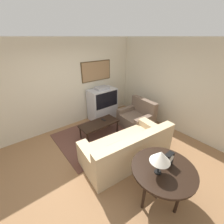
{
  "coord_description": "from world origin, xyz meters",
  "views": [
    {
      "loc": [
        -1.53,
        -2.24,
        2.7
      ],
      "look_at": [
        0.86,
        0.77,
        0.75
      ],
      "focal_mm": 24.0,
      "sensor_mm": 36.0,
      "label": 1
    }
  ],
  "objects_px": {
    "table_lamp": "(161,157)",
    "mantel_clock": "(169,159)",
    "coffee_table": "(99,124)",
    "couch": "(127,149)",
    "tv": "(103,104)",
    "armchair": "(137,118)",
    "console_table": "(163,171)"
  },
  "relations": [
    {
      "from": "tv",
      "to": "console_table",
      "type": "bearing_deg",
      "value": -107.26
    },
    {
      "from": "coffee_table",
      "to": "table_lamp",
      "type": "bearing_deg",
      "value": -100.15
    },
    {
      "from": "tv",
      "to": "table_lamp",
      "type": "height_order",
      "value": "tv"
    },
    {
      "from": "couch",
      "to": "console_table",
      "type": "xyz_separation_m",
      "value": [
        -0.23,
        -1.08,
        0.37
      ]
    },
    {
      "from": "armchair",
      "to": "mantel_clock",
      "type": "distance_m",
      "value": 2.5
    },
    {
      "from": "coffee_table",
      "to": "couch",
      "type": "bearing_deg",
      "value": -91.36
    },
    {
      "from": "couch",
      "to": "table_lamp",
      "type": "distance_m",
      "value": 1.37
    },
    {
      "from": "couch",
      "to": "coffee_table",
      "type": "height_order",
      "value": "couch"
    },
    {
      "from": "console_table",
      "to": "coffee_table",
      "type": "bearing_deg",
      "value": 83.56
    },
    {
      "from": "coffee_table",
      "to": "mantel_clock",
      "type": "bearing_deg",
      "value": -93.45
    },
    {
      "from": "console_table",
      "to": "mantel_clock",
      "type": "distance_m",
      "value": 0.22
    },
    {
      "from": "couch",
      "to": "coffee_table",
      "type": "xyz_separation_m",
      "value": [
        0.03,
        1.23,
        0.09
      ]
    },
    {
      "from": "tv",
      "to": "mantel_clock",
      "type": "bearing_deg",
      "value": -105.28
    },
    {
      "from": "coffee_table",
      "to": "console_table",
      "type": "height_order",
      "value": "console_table"
    },
    {
      "from": "couch",
      "to": "armchair",
      "type": "xyz_separation_m",
      "value": [
        1.3,
        0.91,
        -0.01
      ]
    },
    {
      "from": "armchair",
      "to": "mantel_clock",
      "type": "relative_size",
      "value": 4.38
    },
    {
      "from": "tv",
      "to": "table_lamp",
      "type": "bearing_deg",
      "value": -109.81
    },
    {
      "from": "table_lamp",
      "to": "couch",
      "type": "bearing_deg",
      "value": 70.26
    },
    {
      "from": "couch",
      "to": "console_table",
      "type": "bearing_deg",
      "value": 83.1
    },
    {
      "from": "mantel_clock",
      "to": "table_lamp",
      "type": "bearing_deg",
      "value": 179.76
    },
    {
      "from": "tv",
      "to": "mantel_clock",
      "type": "distance_m",
      "value": 3.27
    },
    {
      "from": "tv",
      "to": "console_table",
      "type": "distance_m",
      "value": 3.31
    },
    {
      "from": "couch",
      "to": "table_lamp",
      "type": "bearing_deg",
      "value": 75.48
    },
    {
      "from": "table_lamp",
      "to": "mantel_clock",
      "type": "height_order",
      "value": "table_lamp"
    },
    {
      "from": "couch",
      "to": "coffee_table",
      "type": "relative_size",
      "value": 1.91
    },
    {
      "from": "tv",
      "to": "armchair",
      "type": "relative_size",
      "value": 1.14
    },
    {
      "from": "tv",
      "to": "couch",
      "type": "relative_size",
      "value": 0.54
    },
    {
      "from": "table_lamp",
      "to": "mantel_clock",
      "type": "relative_size",
      "value": 1.8
    },
    {
      "from": "table_lamp",
      "to": "mantel_clock",
      "type": "xyz_separation_m",
      "value": [
        0.27,
        -0.0,
        -0.21
      ]
    },
    {
      "from": "couch",
      "to": "coffee_table",
      "type": "distance_m",
      "value": 1.24
    },
    {
      "from": "coffee_table",
      "to": "mantel_clock",
      "type": "distance_m",
      "value": 2.35
    },
    {
      "from": "couch",
      "to": "mantel_clock",
      "type": "height_order",
      "value": "mantel_clock"
    }
  ]
}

